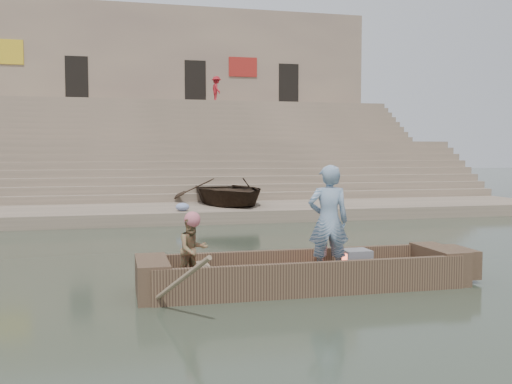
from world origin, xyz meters
name	(u,v)px	position (x,y,z in m)	size (l,w,h in m)	color
ground	(110,266)	(0.00, 0.00, 0.00)	(120.00, 120.00, 0.00)	#2C3729
lower_landing	(112,214)	(0.00, 8.00, 0.20)	(32.00, 4.00, 0.40)	gray
mid_landing	(112,171)	(0.00, 15.50, 1.40)	(32.00, 3.00, 2.80)	gray
upper_landing	(113,147)	(0.00, 22.50, 2.60)	(32.00, 3.00, 5.20)	gray
ghat_steps	(113,162)	(0.00, 17.19, 1.80)	(32.00, 11.00, 5.20)	gray
building_wall	(112,100)	(0.00, 26.50, 5.60)	(32.00, 5.07, 11.20)	gray
main_rowboat	(304,282)	(3.24, -2.77, 0.11)	(5.00, 1.30, 0.22)	brown
rowboat_trim	(316,270)	(3.45, -2.78, 0.31)	(6.04, 2.63, 1.75)	brown
standing_man	(328,221)	(3.61, -2.93, 1.16)	(0.68, 0.45, 1.88)	navy
rowing_man	(193,250)	(1.32, -2.94, 0.76)	(0.53, 0.41, 1.08)	#2B8248
television	(355,261)	(4.17, -2.77, 0.42)	(0.46, 0.42, 0.40)	slate
beached_rowboat	(228,191)	(4.09, 8.59, 0.88)	(3.34, 4.67, 0.97)	#2D2116
pedestrian	(216,90)	(6.06, 22.51, 6.00)	(1.03, 0.59, 1.59)	maroon
cloth_bundles	(72,206)	(-1.26, 7.63, 0.53)	(10.46, 1.85, 0.26)	#3F5999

